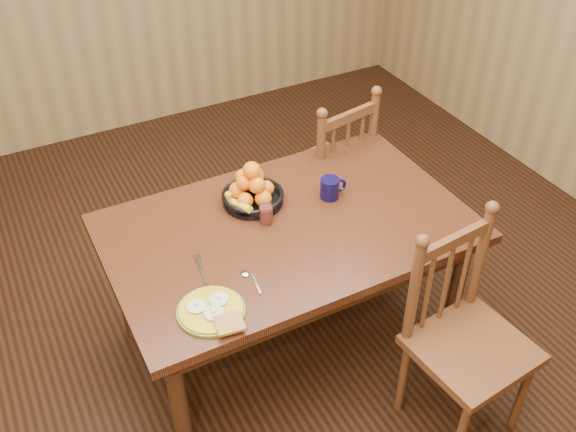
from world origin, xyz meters
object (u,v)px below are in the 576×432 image
dining_table (288,239)px  fruit_bowl (252,191)px  chair_far (326,173)px  breakfast_plate (212,311)px  chair_near (465,339)px  coffee_mug (331,188)px

dining_table → fruit_bowl: 0.28m
chair_far → breakfast_plate: size_ratio=3.42×
chair_near → coffee_mug: bearing=96.7°
breakfast_plate → fruit_bowl: (0.43, 0.56, 0.05)m
dining_table → chair_near: 0.87m
dining_table → chair_near: (0.45, -0.73, -0.18)m
chair_far → chair_near: (-0.11, -1.32, -0.00)m
dining_table → chair_far: 0.84m
coffee_mug → chair_far: bearing=60.5°
breakfast_plate → coffee_mug: coffee_mug is taller
chair_near → breakfast_plate: bearing=152.2°
chair_near → fruit_bowl: size_ratio=3.46×
coffee_mug → fruit_bowl: 0.37m
dining_table → breakfast_plate: (-0.50, -0.34, 0.10)m
chair_far → coffee_mug: size_ratio=7.50×
chair_near → chair_far: bearing=79.8°
chair_near → coffee_mug: chair_near is taller
chair_near → breakfast_plate: chair_near is taller
fruit_bowl → chair_far: bearing=30.5°
breakfast_plate → coffee_mug: 0.89m
chair_near → coffee_mug: 0.90m
chair_far → coffee_mug: bearing=49.7°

